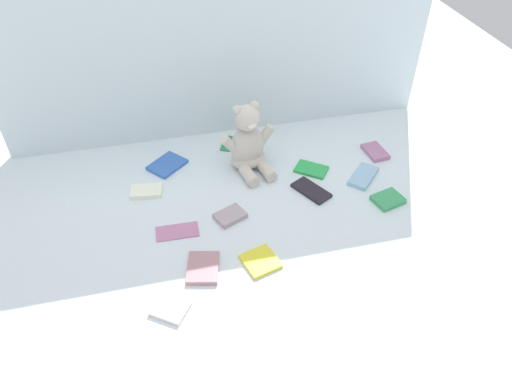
{
  "coord_description": "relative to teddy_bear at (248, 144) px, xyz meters",
  "views": [
    {
      "loc": [
        -0.25,
        -1.22,
        1.1
      ],
      "look_at": [
        0.01,
        -0.1,
        0.1
      ],
      "focal_mm": 34.19,
      "sensor_mm": 36.0,
      "label": 1
    }
  ],
  "objects": [
    {
      "name": "book_case_12",
      "position": [
        -0.34,
        -0.57,
        -0.09
      ],
      "size": [
        0.12,
        0.12,
        0.01
      ],
      "primitive_type": "cube",
      "rotation": [
        0.0,
        0.0,
        0.96
      ],
      "color": "white",
      "rests_on": "ground_plane"
    },
    {
      "name": "book_case_4",
      "position": [
        -0.24,
        -0.45,
        -0.09
      ],
      "size": [
        0.11,
        0.13,
        0.01
      ],
      "primitive_type": "cube",
      "rotation": [
        0.0,
        0.0,
        2.92
      ],
      "color": "#AA777E",
      "rests_on": "ground_plane"
    },
    {
      "name": "book_case_7",
      "position": [
        0.18,
        -0.19,
        -0.09
      ],
      "size": [
        0.12,
        0.15,
        0.01
      ],
      "primitive_type": "cube",
      "rotation": [
        0.0,
        0.0,
        3.65
      ],
      "color": "black",
      "rests_on": "ground_plane"
    },
    {
      "name": "book_case_0",
      "position": [
        -0.29,
        -0.28,
        -0.09
      ],
      "size": [
        0.14,
        0.07,
        0.01
      ],
      "primitive_type": "cube",
      "rotation": [
        0.0,
        0.0,
        1.54
      ],
      "color": "#B87097",
      "rests_on": "ground_plane"
    },
    {
      "name": "book_case_11",
      "position": [
        -0.02,
        0.14,
        -0.09
      ],
      "size": [
        0.13,
        0.13,
        0.01
      ],
      "primitive_type": "cube",
      "rotation": [
        0.0,
        0.0,
        1.15
      ],
      "color": "#278A56",
      "rests_on": "ground_plane"
    },
    {
      "name": "book_case_3",
      "position": [
        0.41,
        -0.3,
        -0.09
      ],
      "size": [
        0.11,
        0.1,
        0.02
      ],
      "primitive_type": "cube",
      "rotation": [
        0.0,
        0.0,
        4.98
      ],
      "color": "#389B5A",
      "rests_on": "ground_plane"
    },
    {
      "name": "book_case_5",
      "position": [
        0.48,
        -0.04,
        -0.09
      ],
      "size": [
        0.08,
        0.11,
        0.02
      ],
      "primitive_type": "cube",
      "rotation": [
        0.0,
        0.0,
        0.11
      ],
      "color": "#A76993",
      "rests_on": "ground_plane"
    },
    {
      "name": "teddy_bear",
      "position": [
        0.0,
        0.0,
        0.0
      ],
      "size": [
        0.21,
        0.2,
        0.25
      ],
      "rotation": [
        0.0,
        0.0,
        0.21
      ],
      "color": "beige",
      "rests_on": "ground_plane"
    },
    {
      "name": "book_case_2",
      "position": [
        -0.37,
        -0.07,
        -0.09
      ],
      "size": [
        0.11,
        0.08,
        0.02
      ],
      "primitive_type": "cube",
      "rotation": [
        0.0,
        0.0,
        1.43
      ],
      "color": "white",
      "rests_on": "ground_plane"
    },
    {
      "name": "ground_plane",
      "position": [
        -0.05,
        -0.17,
        -0.09
      ],
      "size": [
        3.2,
        3.2,
        0.0
      ],
      "primitive_type": "plane",
      "color": "silver"
    },
    {
      "name": "book_case_6",
      "position": [
        0.21,
        -0.08,
        -0.09
      ],
      "size": [
        0.13,
        0.13,
        0.01
      ],
      "primitive_type": "cube",
      "rotation": [
        0.0,
        0.0,
        4.07
      ],
      "color": "green",
      "rests_on": "ground_plane"
    },
    {
      "name": "book_case_9",
      "position": [
        0.38,
        -0.16,
        -0.09
      ],
      "size": [
        0.14,
        0.15,
        0.02
      ],
      "primitive_type": "cube",
      "rotation": [
        0.0,
        0.0,
        2.37
      ],
      "color": "#8CB9D7",
      "rests_on": "ground_plane"
    },
    {
      "name": "backdrop_drape",
      "position": [
        -0.05,
        0.26,
        0.28
      ],
      "size": [
        1.61,
        0.03,
        0.76
      ],
      "primitive_type": "cube",
      "color": "silver",
      "rests_on": "ground_plane"
    },
    {
      "name": "book_case_1",
      "position": [
        -0.12,
        -0.26,
        -0.09
      ],
      "size": [
        0.11,
        0.1,
        0.02
      ],
      "primitive_type": "cube",
      "rotation": [
        0.0,
        0.0,
        1.98
      ],
      "color": "#A49199",
      "rests_on": "ground_plane"
    },
    {
      "name": "book_case_8",
      "position": [
        -0.07,
        -0.47,
        -0.09
      ],
      "size": [
        0.12,
        0.12,
        0.01
      ],
      "primitive_type": "cube",
      "rotation": [
        0.0,
        0.0,
        0.28
      ],
      "color": "yellow",
      "rests_on": "ground_plane"
    },
    {
      "name": "book_case_10",
      "position": [
        -0.29,
        0.06,
        -0.09
      ],
      "size": [
        0.16,
        0.16,
        0.01
      ],
      "primitive_type": "cube",
      "rotation": [
        0.0,
        0.0,
        2.29
      ],
      "color": "#3563BC",
      "rests_on": "ground_plane"
    }
  ]
}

